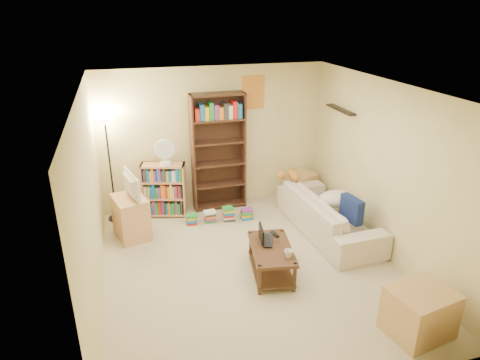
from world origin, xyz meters
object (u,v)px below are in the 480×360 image
at_px(tabby_cat, 291,175).
at_px(mug, 288,254).
at_px(short_bookshelf, 164,190).
at_px(desk_fan, 165,152).
at_px(end_cabinet, 419,312).
at_px(coffee_table, 271,257).
at_px(sofa, 328,214).
at_px(tv_stand, 131,217).
at_px(laptop, 271,240).
at_px(tall_bookshelf, 218,149).
at_px(floor_lamp, 107,139).
at_px(television, 128,186).
at_px(side_table, 300,186).

relative_size(tabby_cat, mug, 3.52).
relative_size(short_bookshelf, desk_fan, 2.12).
relative_size(desk_fan, end_cabinet, 0.67).
xyz_separation_m(coffee_table, desk_fan, (-1.13, 2.15, 0.91)).
height_order(tabby_cat, coffee_table, tabby_cat).
xyz_separation_m(sofa, coffee_table, (-1.28, -0.87, -0.04)).
distance_m(mug, tv_stand, 2.68).
bearing_deg(tv_stand, short_bookshelf, 30.90).
height_order(sofa, laptop, sofa).
distance_m(tv_stand, tall_bookshelf, 1.89).
relative_size(desk_fan, floor_lamp, 0.25).
height_order(television, floor_lamp, floor_lamp).
bearing_deg(desk_fan, coffee_table, -62.39).
bearing_deg(end_cabinet, coffee_table, 128.22).
relative_size(tabby_cat, side_table, 0.96).
height_order(coffee_table, tv_stand, tv_stand).
xyz_separation_m(tabby_cat, tv_stand, (-2.73, -0.10, -0.39)).
distance_m(sofa, side_table, 1.33).
xyz_separation_m(sofa, mug, (-1.15, -1.16, 0.16)).
height_order(tabby_cat, tall_bookshelf, tall_bookshelf).
bearing_deg(desk_fan, short_bookshelf, 139.20).
xyz_separation_m(sofa, tv_stand, (-3.05, 0.72, 0.02)).
bearing_deg(tv_stand, tall_bookshelf, 8.84).
distance_m(laptop, short_bookshelf, 2.39).
height_order(desk_fan, side_table, desk_fan).
bearing_deg(tabby_cat, television, -177.87).
height_order(sofa, tabby_cat, tabby_cat).
xyz_separation_m(desk_fan, floor_lamp, (-0.90, 0.13, 0.25)).
height_order(television, side_table, television).
xyz_separation_m(tabby_cat, desk_fan, (-2.08, 0.46, 0.46)).
relative_size(sofa, floor_lamp, 1.23).
relative_size(tv_stand, end_cabinet, 1.01).
distance_m(tabby_cat, laptop, 1.82).
height_order(laptop, side_table, side_table).
height_order(sofa, short_bookshelf, short_bookshelf).
bearing_deg(tv_stand, laptop, -53.08).
distance_m(television, desk_fan, 0.92).
relative_size(tabby_cat, end_cabinet, 0.75).
bearing_deg(laptop, floor_lamp, 64.33).
height_order(laptop, desk_fan, desk_fan).
xyz_separation_m(sofa, desk_fan, (-2.40, 1.28, 0.87)).
xyz_separation_m(mug, tv_stand, (-1.90, 1.88, -0.14)).
height_order(mug, tall_bookshelf, tall_bookshelf).
height_order(tv_stand, tall_bookshelf, tall_bookshelf).
bearing_deg(side_table, mug, -116.70).
bearing_deg(side_table, end_cabinet, -92.75).
height_order(sofa, end_cabinet, sofa).
bearing_deg(sofa, end_cabinet, 175.09).
relative_size(tabby_cat, laptop, 1.14).
bearing_deg(sofa, side_table, -7.21).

